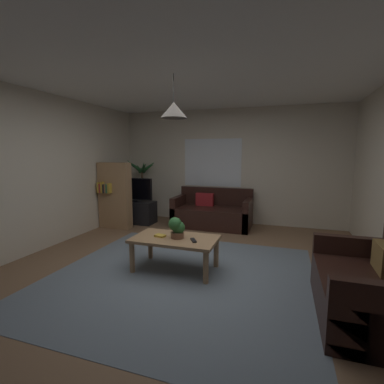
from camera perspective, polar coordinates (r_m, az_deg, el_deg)
The scene contains 17 objects.
floor at distance 3.95m, azimuth -1.44°, elevation -16.01°, with size 5.08×5.80×0.02m, color brown.
rug at distance 3.77m, azimuth -2.52°, elevation -16.98°, with size 3.30×3.19×0.01m, color slate.
wall_back at distance 6.44m, azimuth 7.47°, elevation 5.22°, with size 5.20×0.06×2.58m, color beige.
wall_left at distance 5.11m, azimuth -29.82°, elevation 3.53°, with size 0.06×5.80×2.58m, color beige.
ceiling at distance 3.74m, azimuth -1.59°, elevation 23.46°, with size 5.08×5.80×0.02m, color white.
window_pane at distance 6.49m, azimuth 4.18°, elevation 6.02°, with size 1.35×0.01×1.09m, color white.
couch_under_window at distance 6.13m, azimuth 4.20°, elevation -4.49°, with size 1.66×0.84×0.82m.
couch_right_side at distance 3.30m, azimuth 32.64°, elevation -16.88°, with size 0.84×1.35×0.82m.
coffee_table at distance 3.86m, azimuth -3.51°, elevation -10.27°, with size 1.15×0.66×0.46m.
book_on_table_0 at distance 3.89m, azimuth -6.55°, elevation -8.89°, with size 0.14×0.10×0.03m, color gold.
remote_on_table_0 at distance 3.68m, azimuth 0.30°, elevation -9.88°, with size 0.05×0.16×0.02m, color black.
potted_plant_on_table at distance 3.78m, azimuth -3.13°, elevation -7.26°, with size 0.22×0.21×0.29m.
tv_stand at distance 6.55m, azimuth -11.50°, elevation -4.03°, with size 0.90×0.44×0.50m, color black.
tv at distance 6.44m, azimuth -11.72°, elevation 0.51°, with size 0.87×0.16×0.54m.
potted_palm_corner at distance 6.93m, azimuth -10.15°, elevation 0.37°, with size 0.68×0.80×1.50m.
bookshelf_corner at distance 6.13m, azimuth -15.60°, elevation -0.66°, with size 0.70×0.31×1.40m.
pendant_lamp at distance 3.71m, azimuth -3.75°, elevation 16.43°, with size 0.35×0.35×0.54m.
Camera 1 is at (1.24, -3.39, 1.60)m, focal length 26.01 mm.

